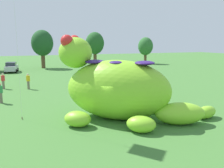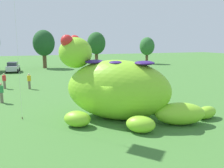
# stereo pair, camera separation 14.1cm
# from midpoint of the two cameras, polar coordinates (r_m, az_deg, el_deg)

# --- Properties ---
(ground_plane) EXTENTS (160.00, 160.00, 0.00)m
(ground_plane) POSITION_cam_midpoint_polar(r_m,az_deg,el_deg) (15.96, 0.43, -8.56)
(ground_plane) COLOR #427533
(giant_inflatable_creature) EXTENTS (10.44, 7.70, 5.57)m
(giant_inflatable_creature) POSITION_cam_midpoint_polar(r_m,az_deg,el_deg) (15.72, 1.17, -1.15)
(giant_inflatable_creature) COLOR #8CD12D
(giant_inflatable_creature) RESTS_ON ground
(car_silver) EXTENTS (2.30, 4.27, 1.72)m
(car_silver) POSITION_cam_midpoint_polar(r_m,az_deg,el_deg) (43.71, -23.10, 3.74)
(car_silver) COLOR #B7BABF
(car_silver) RESTS_ON ground
(tree_mid_left) EXTENTS (4.14, 4.14, 7.36)m
(tree_mid_left) POSITION_cam_midpoint_polar(r_m,az_deg,el_deg) (48.31, -16.48, 9.37)
(tree_mid_left) COLOR brown
(tree_mid_left) RESTS_ON ground
(tree_centre_left) EXTENTS (4.07, 4.07, 7.22)m
(tree_centre_left) POSITION_cam_midpoint_polar(r_m,az_deg,el_deg) (53.46, -4.21, 9.69)
(tree_centre_left) COLOR brown
(tree_centre_left) RESTS_ON ground
(tree_centre) EXTENTS (3.46, 3.46, 6.14)m
(tree_centre) POSITION_cam_midpoint_polar(r_m,az_deg,el_deg) (56.52, 7.99, 8.93)
(tree_centre) COLOR brown
(tree_centre) RESTS_ON ground
(spectator_near_inflatable) EXTENTS (0.38, 0.26, 1.71)m
(spectator_near_inflatable) POSITION_cam_midpoint_polar(r_m,az_deg,el_deg) (32.98, 8.03, 2.61)
(spectator_near_inflatable) COLOR #2D334C
(spectator_near_inflatable) RESTS_ON ground
(spectator_mid_field) EXTENTS (0.38, 0.26, 1.71)m
(spectator_mid_field) POSITION_cam_midpoint_polar(r_m,az_deg,el_deg) (27.37, -19.62, 0.58)
(spectator_mid_field) COLOR #726656
(spectator_mid_field) RESTS_ON ground
(spectator_by_cars) EXTENTS (0.38, 0.26, 1.71)m
(spectator_by_cars) POSITION_cam_midpoint_polar(r_m,az_deg,el_deg) (35.45, -5.16, 3.19)
(spectator_by_cars) COLOR #726656
(spectator_by_cars) RESTS_ON ground
(spectator_wandering) EXTENTS (0.38, 0.26, 1.71)m
(spectator_wandering) POSITION_cam_midpoint_polar(r_m,az_deg,el_deg) (22.05, -25.38, -2.01)
(spectator_wandering) COLOR #726656
(spectator_wandering) RESTS_ON ground
(spectator_far_side) EXTENTS (0.38, 0.26, 1.71)m
(spectator_far_side) POSITION_cam_midpoint_polar(r_m,az_deg,el_deg) (28.60, -24.81, 0.62)
(spectator_far_side) COLOR #726656
(spectator_far_side) RESTS_ON ground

